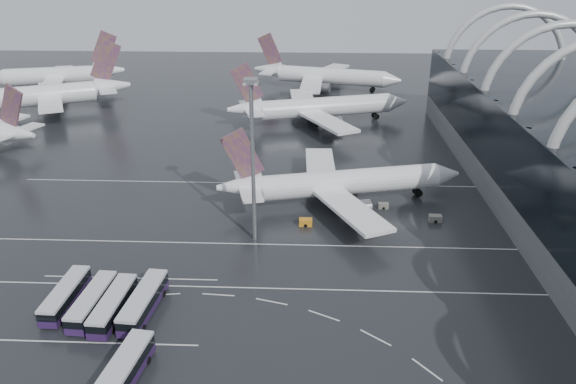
{
  "coord_description": "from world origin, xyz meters",
  "views": [
    {
      "loc": [
        4.45,
        -75.49,
        48.6
      ],
      "look_at": [
        0.41,
        19.41,
        7.0
      ],
      "focal_mm": 35.0,
      "sensor_mm": 36.0,
      "label": 1
    }
  ],
  "objects_px": {
    "bus_row_far_c": "(122,374)",
    "gse_cart_belly_c": "(306,222)",
    "airliner_gate_b": "(317,108)",
    "bus_row_near_b": "(92,301)",
    "airliner_main": "(338,183)",
    "jet_remote_far": "(59,76)",
    "bus_row_near_c": "(113,305)",
    "gse_cart_belly_e": "(352,189)",
    "gse_cart_belly_a": "(367,220)",
    "jet_remote_mid": "(53,95)",
    "gse_cart_belly_b": "(383,206)",
    "bus_row_near_a": "(66,295)",
    "gse_cart_belly_d": "(435,218)",
    "airliner_gate_c": "(323,76)",
    "floodlight_mast": "(252,143)",
    "bus_row_near_d": "(144,302)"
  },
  "relations": [
    {
      "from": "airliner_main",
      "to": "bus_row_near_b",
      "type": "xyz_separation_m",
      "value": [
        -36.88,
        -39.24,
        -2.67
      ]
    },
    {
      "from": "gse_cart_belly_c",
      "to": "gse_cart_belly_d",
      "type": "height_order",
      "value": "gse_cart_belly_c"
    },
    {
      "from": "bus_row_near_c",
      "to": "gse_cart_belly_b",
      "type": "bearing_deg",
      "value": -45.35
    },
    {
      "from": "bus_row_near_a",
      "to": "jet_remote_mid",
      "type": "bearing_deg",
      "value": 25.74
    },
    {
      "from": "airliner_gate_b",
      "to": "bus_row_far_c",
      "type": "xyz_separation_m",
      "value": [
        -23.78,
        -110.72,
        -3.02
      ]
    },
    {
      "from": "airliner_gate_c",
      "to": "bus_row_near_b",
      "type": "bearing_deg",
      "value": -89.33
    },
    {
      "from": "gse_cart_belly_a",
      "to": "jet_remote_mid",
      "type": "bearing_deg",
      "value": 141.13
    },
    {
      "from": "gse_cart_belly_b",
      "to": "jet_remote_far",
      "type": "bearing_deg",
      "value": 137.76
    },
    {
      "from": "gse_cart_belly_a",
      "to": "gse_cart_belly_e",
      "type": "relative_size",
      "value": 1.08
    },
    {
      "from": "jet_remote_far",
      "to": "gse_cart_belly_e",
      "type": "bearing_deg",
      "value": 123.69
    },
    {
      "from": "airliner_gate_b",
      "to": "bus_row_near_a",
      "type": "xyz_separation_m",
      "value": [
        -37.29,
        -94.51,
        -3.15
      ]
    },
    {
      "from": "bus_row_near_b",
      "to": "airliner_gate_c",
      "type": "bearing_deg",
      "value": -10.75
    },
    {
      "from": "jet_remote_mid",
      "to": "jet_remote_far",
      "type": "xyz_separation_m",
      "value": [
        -10.25,
        29.19,
        -0.22
      ]
    },
    {
      "from": "jet_remote_mid",
      "to": "gse_cart_belly_b",
      "type": "distance_m",
      "value": 118.63
    },
    {
      "from": "jet_remote_far",
      "to": "gse_cart_belly_b",
      "type": "height_order",
      "value": "jet_remote_far"
    },
    {
      "from": "jet_remote_far",
      "to": "airliner_main",
      "type": "bearing_deg",
      "value": 120.87
    },
    {
      "from": "airliner_gate_c",
      "to": "floodlight_mast",
      "type": "bearing_deg",
      "value": -81.99
    },
    {
      "from": "bus_row_near_b",
      "to": "gse_cart_belly_a",
      "type": "bearing_deg",
      "value": -51.04
    },
    {
      "from": "airliner_gate_c",
      "to": "gse_cart_belly_b",
      "type": "xyz_separation_m",
      "value": [
        10.79,
        -102.98,
        -4.37
      ]
    },
    {
      "from": "jet_remote_far",
      "to": "gse_cart_belly_c",
      "type": "distance_m",
      "value": 139.92
    },
    {
      "from": "bus_row_near_c",
      "to": "floodlight_mast",
      "type": "xyz_separation_m",
      "value": [
        17.95,
        23.73,
        16.68
      ]
    },
    {
      "from": "jet_remote_far",
      "to": "bus_row_near_c",
      "type": "height_order",
      "value": "jet_remote_far"
    },
    {
      "from": "gse_cart_belly_a",
      "to": "gse_cart_belly_e",
      "type": "distance_m",
      "value": 15.15
    },
    {
      "from": "airliner_gate_b",
      "to": "bus_row_near_d",
      "type": "relative_size",
      "value": 4.06
    },
    {
      "from": "bus_row_far_c",
      "to": "floodlight_mast",
      "type": "height_order",
      "value": "floodlight_mast"
    },
    {
      "from": "airliner_main",
      "to": "bus_row_near_a",
      "type": "distance_m",
      "value": 56.13
    },
    {
      "from": "airliner_main",
      "to": "floodlight_mast",
      "type": "height_order",
      "value": "floodlight_mast"
    },
    {
      "from": "bus_row_near_c",
      "to": "gse_cart_belly_e",
      "type": "height_order",
      "value": "bus_row_near_c"
    },
    {
      "from": "gse_cart_belly_a",
      "to": "gse_cart_belly_d",
      "type": "xyz_separation_m",
      "value": [
        13.14,
        1.26,
        -0.02
      ]
    },
    {
      "from": "bus_row_far_c",
      "to": "gse_cart_belly_c",
      "type": "relative_size",
      "value": 5.47
    },
    {
      "from": "jet_remote_far",
      "to": "gse_cart_belly_d",
      "type": "distance_m",
      "value": 155.55
    },
    {
      "from": "jet_remote_far",
      "to": "gse_cart_belly_b",
      "type": "bearing_deg",
      "value": 122.77
    },
    {
      "from": "bus_row_near_c",
      "to": "gse_cart_belly_a",
      "type": "xyz_separation_m",
      "value": [
        38.85,
        31.03,
        -1.02
      ]
    },
    {
      "from": "bus_row_near_d",
      "to": "gse_cart_belly_b",
      "type": "xyz_separation_m",
      "value": [
        38.56,
        37.01,
        -1.23
      ]
    },
    {
      "from": "airliner_gate_b",
      "to": "jet_remote_far",
      "type": "bearing_deg",
      "value": 141.26
    },
    {
      "from": "airliner_gate_b",
      "to": "bus_row_near_b",
      "type": "distance_m",
      "value": 101.41
    },
    {
      "from": "bus_row_near_b",
      "to": "gse_cart_belly_b",
      "type": "xyz_separation_m",
      "value": [
        46.05,
        37.05,
        -1.12
      ]
    },
    {
      "from": "jet_remote_mid",
      "to": "jet_remote_far",
      "type": "height_order",
      "value": "jet_remote_mid"
    },
    {
      "from": "floodlight_mast",
      "to": "gse_cart_belly_a",
      "type": "distance_m",
      "value": 28.34
    },
    {
      "from": "bus_row_near_c",
      "to": "floodlight_mast",
      "type": "height_order",
      "value": "floodlight_mast"
    },
    {
      "from": "bus_row_far_c",
      "to": "gse_cart_belly_c",
      "type": "bearing_deg",
      "value": -18.69
    },
    {
      "from": "airliner_main",
      "to": "airliner_gate_b",
      "type": "relative_size",
      "value": 0.93
    },
    {
      "from": "bus_row_near_b",
      "to": "gse_cart_belly_c",
      "type": "xyz_separation_m",
      "value": [
        30.42,
        28.72,
        -1.0
      ]
    },
    {
      "from": "bus_row_near_b",
      "to": "bus_row_far_c",
      "type": "xyz_separation_m",
      "value": [
        9.02,
        -14.82,
        0.12
      ]
    },
    {
      "from": "bus_row_near_a",
      "to": "airliner_gate_c",
      "type": "bearing_deg",
      "value": -14.34
    },
    {
      "from": "airliner_gate_c",
      "to": "jet_remote_mid",
      "type": "xyz_separation_m",
      "value": [
        -86.16,
        -34.82,
        0.74
      ]
    },
    {
      "from": "jet_remote_mid",
      "to": "bus_row_near_d",
      "type": "xyz_separation_m",
      "value": [
        58.39,
        -105.18,
        -3.88
      ]
    },
    {
      "from": "jet_remote_mid",
      "to": "bus_row_near_a",
      "type": "xyz_separation_m",
      "value": [
        46.41,
        -103.82,
        -4.0
      ]
    },
    {
      "from": "bus_row_near_d",
      "to": "bus_row_far_c",
      "type": "height_order",
      "value": "bus_row_far_c"
    },
    {
      "from": "bus_row_near_b",
      "to": "gse_cart_belly_e",
      "type": "distance_m",
      "value": 60.57
    }
  ]
}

